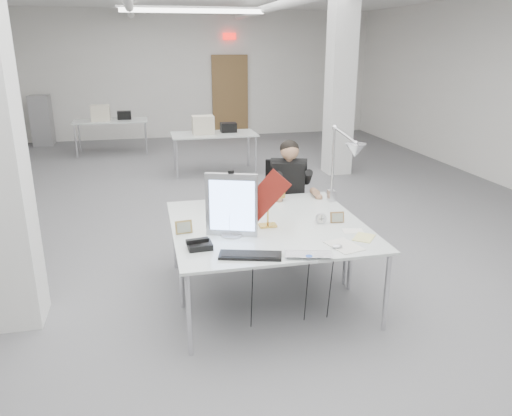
{
  "coord_description": "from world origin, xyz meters",
  "views": [
    {
      "loc": [
        -1.08,
        -6.36,
        2.39
      ],
      "look_at": [
        -0.1,
        -2.0,
        0.91
      ],
      "focal_mm": 35.0,
      "sensor_mm": 36.0,
      "label": 1
    }
  ],
  "objects_px": {
    "desk_main": "(280,243)",
    "office_chair": "(287,208)",
    "seated_person": "(289,178)",
    "beige_monitor": "(234,192)",
    "desk_phone": "(200,245)",
    "architect_lamp": "(342,162)",
    "bankers_lamp": "(268,211)",
    "laptop": "(309,258)",
    "monitor": "(231,205)"
  },
  "relations": [
    {
      "from": "desk_main",
      "to": "office_chair",
      "type": "bearing_deg",
      "value": 71.66
    },
    {
      "from": "seated_person",
      "to": "beige_monitor",
      "type": "bearing_deg",
      "value": -129.32
    },
    {
      "from": "desk_phone",
      "to": "architect_lamp",
      "type": "xyz_separation_m",
      "value": [
        1.55,
        0.75,
        0.47
      ]
    },
    {
      "from": "desk_phone",
      "to": "beige_monitor",
      "type": "bearing_deg",
      "value": 61.93
    },
    {
      "from": "desk_main",
      "to": "bankers_lamp",
      "type": "distance_m",
      "value": 0.42
    },
    {
      "from": "desk_main",
      "to": "laptop",
      "type": "height_order",
      "value": "laptop"
    },
    {
      "from": "office_chair",
      "to": "beige_monitor",
      "type": "bearing_deg",
      "value": -126.68
    },
    {
      "from": "seated_person",
      "to": "architect_lamp",
      "type": "relative_size",
      "value": 0.97
    },
    {
      "from": "office_chair",
      "to": "bankers_lamp",
      "type": "distance_m",
      "value": 1.34
    },
    {
      "from": "seated_person",
      "to": "monitor",
      "type": "height_order",
      "value": "seated_person"
    },
    {
      "from": "office_chair",
      "to": "monitor",
      "type": "distance_m",
      "value": 1.68
    },
    {
      "from": "desk_main",
      "to": "monitor",
      "type": "bearing_deg",
      "value": 148.01
    },
    {
      "from": "desk_main",
      "to": "monitor",
      "type": "relative_size",
      "value": 3.17
    },
    {
      "from": "seated_person",
      "to": "office_chair",
      "type": "bearing_deg",
      "value": 107.38
    },
    {
      "from": "seated_person",
      "to": "desk_phone",
      "type": "xyz_separation_m",
      "value": [
        -1.21,
        -1.51,
        -0.12
      ]
    },
    {
      "from": "desk_phone",
      "to": "monitor",
      "type": "bearing_deg",
      "value": 33.55
    },
    {
      "from": "seated_person",
      "to": "bankers_lamp",
      "type": "bearing_deg",
      "value": -98.01
    },
    {
      "from": "monitor",
      "to": "architect_lamp",
      "type": "bearing_deg",
      "value": 42.53
    },
    {
      "from": "office_chair",
      "to": "beige_monitor",
      "type": "height_order",
      "value": "beige_monitor"
    },
    {
      "from": "seated_person",
      "to": "beige_monitor",
      "type": "distance_m",
      "value": 0.88
    },
    {
      "from": "seated_person",
      "to": "desk_phone",
      "type": "relative_size",
      "value": 4.82
    },
    {
      "from": "monitor",
      "to": "laptop",
      "type": "xyz_separation_m",
      "value": [
        0.5,
        -0.65,
        -0.27
      ]
    },
    {
      "from": "office_chair",
      "to": "laptop",
      "type": "xyz_separation_m",
      "value": [
        -0.4,
        -1.98,
        0.25
      ]
    },
    {
      "from": "seated_person",
      "to": "laptop",
      "type": "bearing_deg",
      "value": -84.23
    },
    {
      "from": "laptop",
      "to": "desk_phone",
      "type": "relative_size",
      "value": 1.9
    },
    {
      "from": "bankers_lamp",
      "to": "architect_lamp",
      "type": "bearing_deg",
      "value": 9.47
    },
    {
      "from": "monitor",
      "to": "laptop",
      "type": "bearing_deg",
      "value": -32.67
    },
    {
      "from": "desk_main",
      "to": "seated_person",
      "type": "bearing_deg",
      "value": 71.1
    },
    {
      "from": "desk_main",
      "to": "seated_person",
      "type": "relative_size",
      "value": 1.88
    },
    {
      "from": "desk_main",
      "to": "office_chair",
      "type": "xyz_separation_m",
      "value": [
        0.52,
        1.56,
        -0.22
      ]
    },
    {
      "from": "office_chair",
      "to": "desk_phone",
      "type": "xyz_separation_m",
      "value": [
        -1.21,
        -1.56,
        0.26
      ]
    },
    {
      "from": "desk_phone",
      "to": "architect_lamp",
      "type": "relative_size",
      "value": 0.2
    },
    {
      "from": "desk_phone",
      "to": "architect_lamp",
      "type": "bearing_deg",
      "value": 22.9
    },
    {
      "from": "laptop",
      "to": "bankers_lamp",
      "type": "relative_size",
      "value": 1.25
    },
    {
      "from": "seated_person",
      "to": "beige_monitor",
      "type": "xyz_separation_m",
      "value": [
        -0.74,
        -0.48,
        0.02
      ]
    },
    {
      "from": "desk_main",
      "to": "laptop",
      "type": "relative_size",
      "value": 4.77
    },
    {
      "from": "seated_person",
      "to": "desk_phone",
      "type": "distance_m",
      "value": 1.94
    },
    {
      "from": "desk_main",
      "to": "office_chair",
      "type": "height_order",
      "value": "office_chair"
    },
    {
      "from": "monitor",
      "to": "laptop",
      "type": "distance_m",
      "value": 0.87
    },
    {
      "from": "monitor",
      "to": "bankers_lamp",
      "type": "relative_size",
      "value": 1.89
    },
    {
      "from": "laptop",
      "to": "desk_main",
      "type": "bearing_deg",
      "value": 120.8
    },
    {
      "from": "seated_person",
      "to": "laptop",
      "type": "height_order",
      "value": "seated_person"
    },
    {
      "from": "desk_main",
      "to": "architect_lamp",
      "type": "xyz_separation_m",
      "value": [
        0.85,
        0.76,
        0.51
      ]
    },
    {
      "from": "monitor",
      "to": "office_chair",
      "type": "bearing_deg",
      "value": 75.51
    },
    {
      "from": "bankers_lamp",
      "to": "monitor",
      "type": "bearing_deg",
      "value": -171.05
    },
    {
      "from": "beige_monitor",
      "to": "office_chair",
      "type": "bearing_deg",
      "value": 57.84
    },
    {
      "from": "bankers_lamp",
      "to": "seated_person",
      "type": "bearing_deg",
      "value": 51.12
    },
    {
      "from": "bankers_lamp",
      "to": "desk_phone",
      "type": "xyz_separation_m",
      "value": [
        -0.68,
        -0.38,
        -0.13
      ]
    },
    {
      "from": "laptop",
      "to": "architect_lamp",
      "type": "height_order",
      "value": "architect_lamp"
    },
    {
      "from": "desk_main",
      "to": "beige_monitor",
      "type": "relative_size",
      "value": 5.26
    }
  ]
}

